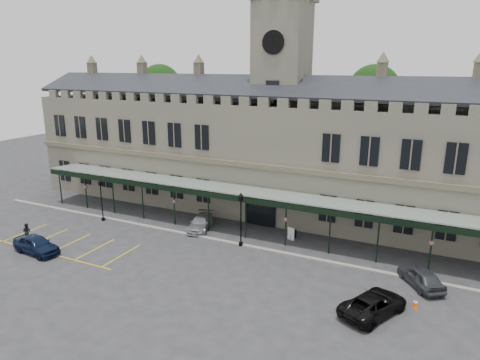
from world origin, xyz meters
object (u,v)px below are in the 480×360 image
at_px(clock_tower, 281,92).
at_px(sign_board, 291,234).
at_px(station_building, 279,154).
at_px(traffic_cone, 415,304).
at_px(car_taxi, 201,223).
at_px(car_left_a, 36,244).
at_px(lamp_post_left, 101,196).
at_px(lamp_post_mid, 241,215).
at_px(person_b, 27,232).
at_px(car_van, 374,304).
at_px(car_right_a, 421,277).

height_order(clock_tower, sign_board, clock_tower).
xyz_separation_m(station_building, sign_board, (4.04, -7.29, -5.87)).
bearing_deg(traffic_cone, car_taxi, 163.45).
relative_size(sign_board, car_left_a, 0.26).
bearing_deg(car_left_a, clock_tower, -31.41).
relative_size(station_building, car_left_a, 12.78).
height_order(lamp_post_left, traffic_cone, lamp_post_left).
distance_m(lamp_post_mid, person_b, 20.23).
bearing_deg(car_van, sign_board, -19.94).
height_order(car_taxi, person_b, person_b).
height_order(lamp_post_mid, car_left_a, lamp_post_mid).
distance_m(car_van, car_right_a, 5.92).
relative_size(clock_tower, person_b, 15.27).
distance_m(clock_tower, car_right_a, 22.92).
bearing_deg(car_right_a, car_van, 28.53).
height_order(sign_board, car_left_a, car_left_a).
bearing_deg(lamp_post_mid, car_taxi, 160.20).
relative_size(sign_board, car_van, 0.23).
bearing_deg(traffic_cone, clock_tower, 136.36).
height_order(traffic_cone, sign_board, sign_board).
xyz_separation_m(clock_tower, lamp_post_left, (-15.53, -11.07, -10.41)).
height_order(lamp_post_left, sign_board, lamp_post_left).
bearing_deg(person_b, car_left_a, 134.89).
height_order(car_taxi, car_right_a, car_right_a).
relative_size(car_left_a, person_b, 2.89).
bearing_deg(car_left_a, car_van, -78.02).
bearing_deg(station_building, traffic_cone, -43.47).
xyz_separation_m(sign_board, car_right_a, (11.54, -4.01, 0.14)).
relative_size(sign_board, car_taxi, 0.27).
height_order(station_building, lamp_post_left, station_building).
distance_m(station_building, person_b, 26.27).
bearing_deg(clock_tower, traffic_cone, -43.64).
bearing_deg(car_taxi, station_building, 44.55).
distance_m(clock_tower, car_left_a, 27.69).
relative_size(traffic_cone, car_left_a, 0.14).
height_order(lamp_post_mid, car_van, lamp_post_mid).
distance_m(car_right_a, person_b, 34.52).
bearing_deg(car_right_a, traffic_cone, 52.52).
height_order(sign_board, car_taxi, car_taxi).
relative_size(car_left_a, car_taxi, 1.02).
xyz_separation_m(sign_board, car_van, (8.96, -9.34, 0.13)).
bearing_deg(car_right_a, sign_board, -54.88).
xyz_separation_m(lamp_post_mid, car_van, (12.62, -6.12, -2.27)).
bearing_deg(car_van, car_left_a, 32.43).
xyz_separation_m(car_left_a, car_van, (28.00, 3.03, -0.07)).
height_order(clock_tower, car_taxi, clock_tower).
bearing_deg(car_left_a, car_right_a, -68.90).
height_order(clock_tower, lamp_post_left, clock_tower).
relative_size(station_building, lamp_post_mid, 11.88).
bearing_deg(lamp_post_mid, clock_tower, 92.05).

